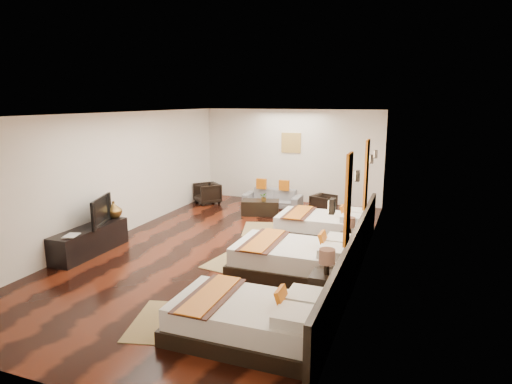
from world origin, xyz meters
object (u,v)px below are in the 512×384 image
at_px(figurine, 114,210).
at_px(armchair_right, 323,204).
at_px(bed_far, 323,225).
at_px(tv_console, 90,240).
at_px(coffee_table, 260,207).
at_px(tv, 96,211).
at_px(armchair_left, 207,193).
at_px(table_plant, 264,197).
at_px(bed_near, 249,319).
at_px(nightstand_b, 349,242).
at_px(sofa, 273,198).
at_px(book, 65,236).
at_px(nightstand_a, 326,286).
at_px(bed_mid, 296,259).

bearing_deg(figurine, armchair_right, 46.33).
bearing_deg(bed_far, tv_console, -146.82).
bearing_deg(coffee_table, tv, -118.96).
xyz_separation_m(armchair_left, armchair_right, (3.54, 0.01, -0.04)).
bearing_deg(table_plant, bed_far, -34.19).
bearing_deg(bed_near, nightstand_b, 78.09).
distance_m(sofa, armchair_left, 1.98).
height_order(figurine, coffee_table, figurine).
bearing_deg(table_plant, book, -116.66).
bearing_deg(nightstand_a, nightstand_b, 90.00).
bearing_deg(armchair_left, sofa, 52.02).
bearing_deg(bed_mid, table_plant, 117.54).
xyz_separation_m(tv, figurine, (-0.05, 0.59, -0.11)).
bearing_deg(figurine, armchair_left, 86.33).
distance_m(bed_mid, nightstand_a, 1.26).
height_order(armchair_right, table_plant, table_plant).
distance_m(figurine, table_plant, 3.98).
relative_size(bed_near, armchair_left, 2.95).
bearing_deg(bed_near, tv_console, 156.09).
distance_m(nightstand_b, table_plant, 3.50).
bearing_deg(tv, table_plant, -50.70).
xyz_separation_m(armchair_left, coffee_table, (1.95, -0.66, -0.11)).
xyz_separation_m(tv_console, figurine, (0.00, 0.79, 0.46)).
bearing_deg(bed_far, nightstand_b, -54.48).
distance_m(tv, armchair_left, 4.58).
xyz_separation_m(bed_mid, tv, (-4.15, -0.23, 0.56)).
bearing_deg(armchair_right, table_plant, 135.27).
height_order(bed_mid, armchair_right, bed_mid).
bearing_deg(bed_near, armchair_right, 93.51).
relative_size(bed_near, coffee_table, 2.02).
height_order(figurine, armchair_left, figurine).
bearing_deg(nightstand_b, tv, -163.00).
relative_size(bed_far, figurine, 5.58).
bearing_deg(tv_console, tv, 75.78).
bearing_deg(tv_console, bed_near, -23.91).
xyz_separation_m(figurine, coffee_table, (2.20, 3.29, -0.53)).
xyz_separation_m(bed_mid, tv_console, (-4.20, -0.43, -0.01)).
height_order(tv, sofa, tv).
bearing_deg(tv_console, bed_mid, 5.84).
xyz_separation_m(bed_near, bed_mid, (0.00, 2.29, 0.02)).
bearing_deg(figurine, nightstand_a, -15.49).
distance_m(bed_mid, table_plant, 4.05).
xyz_separation_m(bed_mid, table_plant, (-1.87, 3.58, 0.24)).
distance_m(nightstand_b, figurine, 5.05).
height_order(coffee_table, table_plant, table_plant).
bearing_deg(coffee_table, nightstand_b, -40.99).
relative_size(sofa, coffee_table, 1.70).
bearing_deg(table_plant, figurine, -125.85).
bearing_deg(coffee_table, figurine, -123.73).
distance_m(tv, book, 0.87).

